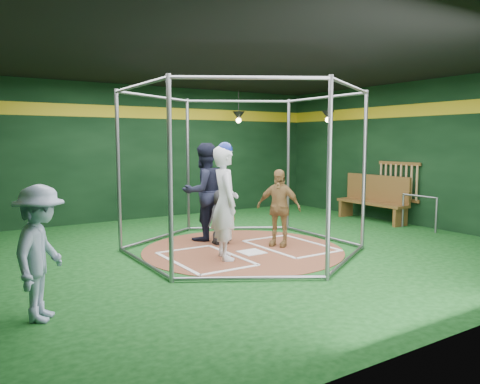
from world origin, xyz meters
TOP-DOWN VIEW (x-y plane):
  - room_shell at (0.00, 0.01)m, footprint 10.10×9.10m
  - clay_disc at (0.00, 0.00)m, footprint 3.80×3.80m
  - home_plate at (0.00, -0.30)m, footprint 0.43×0.43m
  - batter_box_left at (-0.95, -0.25)m, footprint 1.17×1.77m
  - batter_box_right at (0.95, -0.25)m, footprint 1.17×1.77m
  - batting_cage at (-0.00, -0.00)m, footprint 4.05×4.67m
  - bat_rack at (4.93, 0.40)m, footprint 0.07×1.25m
  - pendant_lamp_near at (2.20, 3.60)m, footprint 0.34×0.34m
  - pendant_lamp_far at (4.00, 2.00)m, footprint 0.34×0.34m
  - batter_figure at (-0.63, -0.41)m, footprint 0.65×0.82m
  - visitor_leopard at (0.76, -0.10)m, footprint 0.81×0.93m
  - catcher_figure at (-0.09, 0.63)m, footprint 0.54×0.57m
  - umpire at (-0.19, 1.18)m, footprint 1.03×0.84m
  - bystander_blue at (-3.84, -1.66)m, footprint 1.02×1.17m
  - dugout_bench at (4.64, 0.91)m, footprint 0.47×2.03m
  - steel_railing at (4.55, -0.51)m, footprint 0.05×0.95m

SIDE VIEW (x-z plane):
  - clay_disc at x=0.00m, z-range 0.00..0.01m
  - batter_box_left at x=-0.95m, z-range 0.01..0.02m
  - batter_box_right at x=0.95m, z-range 0.01..0.02m
  - home_plate at x=0.00m, z-range 0.01..0.02m
  - steel_railing at x=4.55m, z-range 0.13..0.95m
  - catcher_figure at x=-0.09m, z-range 0.01..1.10m
  - dugout_bench at x=4.64m, z-range 0.01..1.20m
  - visitor_leopard at x=0.76m, z-range 0.01..1.52m
  - bystander_blue at x=-3.84m, z-range 0.00..1.57m
  - umpire at x=-0.19m, z-range 0.01..2.02m
  - batter_figure at x=-0.63m, z-range 0.00..2.03m
  - bat_rack at x=4.93m, z-range 0.56..1.54m
  - batting_cage at x=0.00m, z-range 0.00..3.00m
  - room_shell at x=0.00m, z-range -0.01..3.52m
  - pendant_lamp_near at x=2.20m, z-range 2.29..3.19m
  - pendant_lamp_far at x=4.00m, z-range 2.29..3.19m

